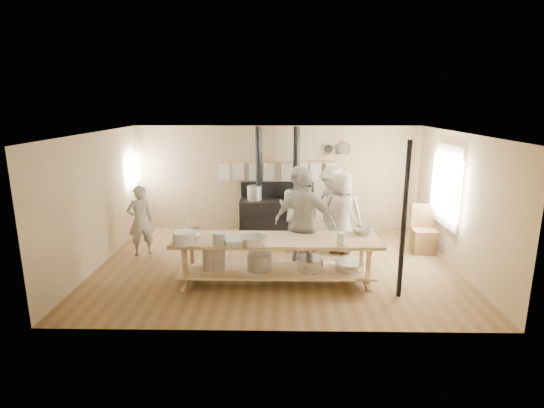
% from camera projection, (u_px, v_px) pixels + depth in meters
% --- Properties ---
extents(ground, '(7.00, 7.00, 0.00)m').
position_uv_depth(ground, '(277.00, 265.00, 8.44)').
color(ground, brown).
rests_on(ground, ground).
extents(room_shell, '(7.00, 7.00, 7.00)m').
position_uv_depth(room_shell, '(277.00, 185.00, 8.06)').
color(room_shell, tan).
rests_on(room_shell, ground).
extents(window_right, '(0.09, 1.50, 1.65)m').
position_uv_depth(window_right, '(447.00, 186.00, 8.61)').
color(window_right, beige).
rests_on(window_right, ground).
extents(left_opening, '(0.00, 0.90, 0.90)m').
position_uv_depth(left_opening, '(133.00, 169.00, 10.07)').
color(left_opening, white).
rests_on(left_opening, ground).
extents(stove, '(1.90, 0.75, 2.60)m').
position_uv_depth(stove, '(277.00, 213.00, 10.38)').
color(stove, black).
rests_on(stove, ground).
extents(towel_rail, '(3.00, 0.04, 0.47)m').
position_uv_depth(towel_rail, '(278.00, 169.00, 10.41)').
color(towel_rail, tan).
rests_on(towel_rail, ground).
extents(back_wall_shelf, '(0.63, 0.14, 0.32)m').
position_uv_depth(back_wall_shelf, '(338.00, 151.00, 10.31)').
color(back_wall_shelf, tan).
rests_on(back_wall_shelf, ground).
extents(prep_table, '(3.60, 0.90, 0.85)m').
position_uv_depth(prep_table, '(276.00, 256.00, 7.45)').
color(prep_table, tan).
rests_on(prep_table, ground).
extents(support_post, '(0.08, 0.08, 2.60)m').
position_uv_depth(support_post, '(404.00, 221.00, 6.79)').
color(support_post, black).
rests_on(support_post, ground).
extents(cook_far_left, '(0.65, 0.59, 1.49)m').
position_uv_depth(cook_far_left, '(141.00, 221.00, 8.86)').
color(cook_far_left, '#9D968B').
rests_on(cook_far_left, ground).
extents(cook_left, '(1.12, 1.04, 1.85)m').
position_uv_depth(cook_left, '(298.00, 208.00, 9.14)').
color(cook_left, '#9D968B').
rests_on(cook_left, ground).
extents(cook_center, '(0.96, 0.74, 1.75)m').
position_uv_depth(cook_center, '(341.00, 213.00, 8.96)').
color(cook_center, '#9D968B').
rests_on(cook_center, ground).
extents(cook_right, '(1.26, 0.86, 1.98)m').
position_uv_depth(cook_right, '(305.00, 223.00, 7.79)').
color(cook_right, '#9D968B').
rests_on(cook_right, ground).
extents(cook_by_window, '(1.30, 1.12, 1.74)m').
position_uv_depth(cook_by_window, '(331.00, 204.00, 9.73)').
color(cook_by_window, '#9D968B').
rests_on(cook_by_window, ground).
extents(chair, '(0.51, 0.51, 1.02)m').
position_uv_depth(chair, '(423.00, 238.00, 9.11)').
color(chair, brown).
rests_on(chair, ground).
extents(bowl_white_a, '(0.58, 0.58, 0.11)m').
position_uv_depth(bowl_white_a, '(187.00, 237.00, 7.30)').
color(bowl_white_a, white).
rests_on(bowl_white_a, prep_table).
extents(bowl_steel_a, '(0.42, 0.42, 0.10)m').
position_uv_depth(bowl_steel_a, '(191.00, 231.00, 7.65)').
color(bowl_steel_a, silver).
rests_on(bowl_steel_a, prep_table).
extents(bowl_white_b, '(0.51, 0.51, 0.09)m').
position_uv_depth(bowl_white_b, '(362.00, 231.00, 7.65)').
color(bowl_white_b, white).
rests_on(bowl_white_b, prep_table).
extents(bowl_steel_b, '(0.43, 0.43, 0.11)m').
position_uv_depth(bowl_steel_b, '(362.00, 230.00, 7.65)').
color(bowl_steel_b, silver).
rests_on(bowl_steel_b, prep_table).
extents(roasting_pan, '(0.59, 0.49, 0.11)m').
position_uv_depth(roasting_pan, '(240.00, 241.00, 7.05)').
color(roasting_pan, '#B2B2B7').
rests_on(roasting_pan, prep_table).
extents(mixing_bowl_large, '(0.46, 0.46, 0.14)m').
position_uv_depth(mixing_bowl_large, '(253.00, 240.00, 7.04)').
color(mixing_bowl_large, silver).
rests_on(mixing_bowl_large, prep_table).
extents(bucket_galv, '(0.29, 0.29, 0.21)m').
position_uv_depth(bucket_galv, '(219.00, 238.00, 7.04)').
color(bucket_galv, gray).
rests_on(bucket_galv, prep_table).
extents(deep_bowl_enamel, '(0.34, 0.34, 0.21)m').
position_uv_depth(deep_bowl_enamel, '(183.00, 238.00, 7.06)').
color(deep_bowl_enamel, white).
rests_on(deep_bowl_enamel, prep_table).
extents(pitcher, '(0.15, 0.15, 0.22)m').
position_uv_depth(pitcher, '(341.00, 239.00, 7.00)').
color(pitcher, white).
rests_on(pitcher, prep_table).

